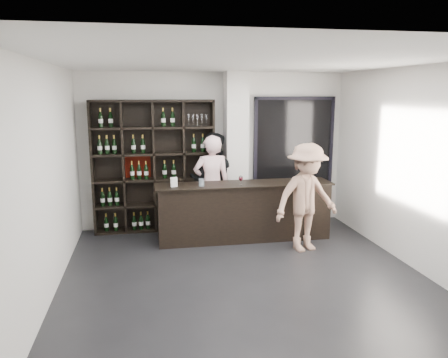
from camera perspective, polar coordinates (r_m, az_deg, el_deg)
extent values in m
cube|color=black|center=(6.08, 3.07, -13.34)|extent=(5.00, 5.50, 0.01)
cube|color=silver|center=(8.09, 1.54, 3.60)|extent=(0.40, 0.40, 2.90)
cube|color=black|center=(8.63, 9.07, 3.60)|extent=(1.60, 0.08, 2.10)
cube|color=black|center=(8.63, 9.07, 3.60)|extent=(1.48, 0.02, 1.98)
cube|color=black|center=(7.59, 2.62, -4.35)|extent=(2.96, 0.55, 0.97)
cube|color=black|center=(7.48, 2.66, -0.67)|extent=(3.04, 0.63, 0.03)
imported|color=#FFCED0|center=(7.79, -1.60, -0.82)|extent=(0.68, 0.46, 1.80)
imported|color=black|center=(8.03, -1.52, -0.39)|extent=(1.07, 0.96, 1.81)
imported|color=#9D7662|center=(7.09, 10.71, -2.42)|extent=(1.25, 0.90, 1.75)
cylinder|color=silver|center=(7.24, -2.96, -0.45)|extent=(0.09, 0.09, 0.12)
cube|color=white|center=(7.85, 9.51, -0.05)|extent=(0.13, 0.13, 0.02)
cube|color=white|center=(7.22, -6.57, -0.40)|extent=(0.12, 0.08, 0.16)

